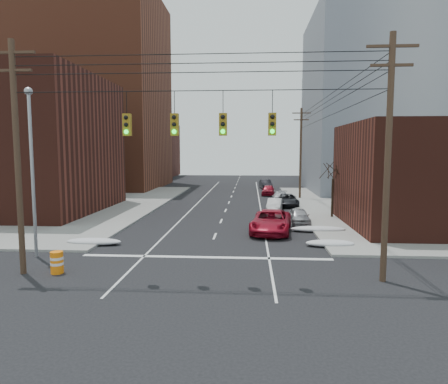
# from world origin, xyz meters

# --- Properties ---
(ground) EXTENTS (160.00, 160.00, 0.00)m
(ground) POSITION_xyz_m (0.00, 0.00, 0.00)
(ground) COLOR black
(ground) RESTS_ON ground
(building_brick_tall) EXTENTS (24.00, 20.00, 30.00)m
(building_brick_tall) POSITION_xyz_m (-24.00, 48.00, 15.00)
(building_brick_tall) COLOR brown
(building_brick_tall) RESTS_ON ground
(building_brick_far) EXTENTS (22.00, 18.00, 12.00)m
(building_brick_far) POSITION_xyz_m (-26.00, 74.00, 6.00)
(building_brick_far) COLOR #461C15
(building_brick_far) RESTS_ON ground
(building_office) EXTENTS (22.00, 20.00, 25.00)m
(building_office) POSITION_xyz_m (22.00, 44.00, 12.50)
(building_office) COLOR gray
(building_office) RESTS_ON ground
(building_glass) EXTENTS (20.00, 18.00, 22.00)m
(building_glass) POSITION_xyz_m (24.00, 70.00, 11.00)
(building_glass) COLOR gray
(building_glass) RESTS_ON ground
(utility_pole_left) EXTENTS (2.20, 0.28, 11.00)m
(utility_pole_left) POSITION_xyz_m (-8.50, 3.00, 5.78)
(utility_pole_left) COLOR #473323
(utility_pole_left) RESTS_ON ground
(utility_pole_right) EXTENTS (2.20, 0.28, 11.00)m
(utility_pole_right) POSITION_xyz_m (8.50, 3.00, 5.78)
(utility_pole_right) COLOR #473323
(utility_pole_right) RESTS_ON ground
(utility_pole_far) EXTENTS (2.20, 0.28, 11.00)m
(utility_pole_far) POSITION_xyz_m (8.50, 34.00, 5.78)
(utility_pole_far) COLOR #473323
(utility_pole_far) RESTS_ON ground
(traffic_signals) EXTENTS (17.00, 0.42, 2.02)m
(traffic_signals) POSITION_xyz_m (0.10, 2.97, 7.17)
(traffic_signals) COLOR black
(traffic_signals) RESTS_ON ground
(street_light) EXTENTS (0.44, 0.44, 9.32)m
(street_light) POSITION_xyz_m (-9.50, 6.00, 5.54)
(street_light) COLOR gray
(street_light) RESTS_ON ground
(bare_tree) EXTENTS (2.09, 2.20, 4.93)m
(bare_tree) POSITION_xyz_m (9.59, 20.00, 2.32)
(bare_tree) COLOR black
(bare_tree) RESTS_ON ground
(snow_nw) EXTENTS (3.50, 1.08, 0.42)m
(snow_nw) POSITION_xyz_m (-7.40, 9.00, 0.21)
(snow_nw) COLOR silver
(snow_nw) RESTS_ON ground
(snow_ne) EXTENTS (3.00, 1.08, 0.42)m
(snow_ne) POSITION_xyz_m (7.40, 9.50, 0.21)
(snow_ne) COLOR silver
(snow_ne) RESTS_ON ground
(snow_east_far) EXTENTS (4.00, 1.08, 0.42)m
(snow_east_far) POSITION_xyz_m (7.40, 14.00, 0.21)
(snow_east_far) COLOR silver
(snow_east_far) RESTS_ON ground
(red_pickup) EXTENTS (3.43, 6.14, 1.62)m
(red_pickup) POSITION_xyz_m (3.95, 13.50, 0.81)
(red_pickup) COLOR maroon
(red_pickup) RESTS_ON ground
(parked_car_a) EXTENTS (1.65, 3.77, 1.26)m
(parked_car_a) POSITION_xyz_m (6.40, 17.12, 0.63)
(parked_car_a) COLOR #A4A3A7
(parked_car_a) RESTS_ON ground
(parked_car_b) EXTENTS (1.82, 3.94, 1.25)m
(parked_car_b) POSITION_xyz_m (4.80, 23.58, 0.63)
(parked_car_b) COLOR silver
(parked_car_b) RESTS_ON ground
(parked_car_c) EXTENTS (2.22, 4.70, 1.30)m
(parked_car_c) POSITION_xyz_m (6.40, 27.48, 0.65)
(parked_car_c) COLOR black
(parked_car_c) RESTS_ON ground
(parked_car_d) EXTENTS (2.17, 4.66, 1.32)m
(parked_car_d) POSITION_xyz_m (5.80, 29.30, 0.66)
(parked_car_d) COLOR #A3A3A7
(parked_car_d) RESTS_ON ground
(parked_car_e) EXTENTS (1.99, 4.19, 1.38)m
(parked_car_e) POSITION_xyz_m (4.80, 37.85, 0.69)
(parked_car_e) COLOR maroon
(parked_car_e) RESTS_ON ground
(parked_car_f) EXTENTS (2.03, 4.53, 1.44)m
(parked_car_f) POSITION_xyz_m (4.80, 46.79, 0.72)
(parked_car_f) COLOR black
(parked_car_f) RESTS_ON ground
(lot_car_a) EXTENTS (4.40, 2.75, 1.37)m
(lot_car_a) POSITION_xyz_m (-14.41, 18.57, 0.83)
(lot_car_a) COLOR silver
(lot_car_a) RESTS_ON sidewalk_nw
(lot_car_b) EXTENTS (6.07, 4.45, 1.53)m
(lot_car_b) POSITION_xyz_m (-16.00, 29.63, 0.92)
(lot_car_b) COLOR #B9B8BD
(lot_car_b) RESTS_ON sidewalk_nw
(lot_car_c) EXTENTS (4.79, 3.47, 1.29)m
(lot_car_c) POSITION_xyz_m (-16.86, 21.73, 0.79)
(lot_car_c) COLOR black
(lot_car_c) RESTS_ON sidewalk_nw
(lot_car_d) EXTENTS (4.74, 3.09, 1.50)m
(lot_car_d) POSITION_xyz_m (-16.95, 27.50, 0.90)
(lot_car_d) COLOR silver
(lot_car_d) RESTS_ON sidewalk_nw
(construction_barrel) EXTENTS (0.66, 0.66, 1.07)m
(construction_barrel) POSITION_xyz_m (-6.88, 3.15, 0.55)
(construction_barrel) COLOR orange
(construction_barrel) RESTS_ON ground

